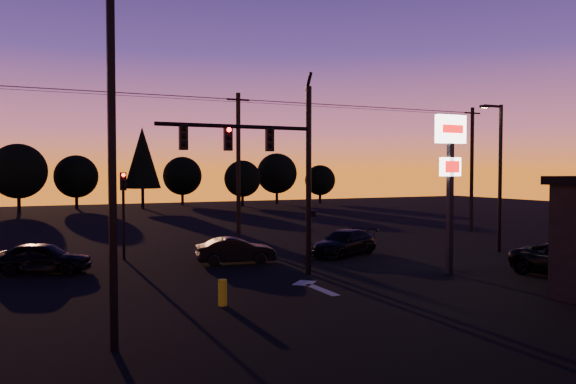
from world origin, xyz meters
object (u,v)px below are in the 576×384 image
secondary_signal (123,202)px  streetlight (499,171)px  pylon_sign (450,159)px  car_left (43,258)px  car_right (344,243)px  suv_parked (576,261)px  traffic_signal_mast (274,158)px  bollard (223,293)px  car_mid (236,251)px  parking_lot_light (112,136)px

secondary_signal → streetlight: size_ratio=0.54×
pylon_sign → car_left: size_ratio=1.70×
secondary_signal → car_right: 11.42m
secondary_signal → suv_parked: secondary_signal is taller
pylon_sign → car_right: pylon_sign is taller
traffic_signal_mast → car_left: traffic_signal_mast is taller
car_right → suv_parked: (5.38, -9.54, 0.06)m
traffic_signal_mast → car_left: (-8.68, 5.03, -4.25)m
streetlight → car_right: (-8.24, 2.55, -3.77)m
bollard → secondary_signal: bearing=97.1°
traffic_signal_mast → car_mid: bearing=93.6°
car_right → parking_lot_light: bearing=-74.8°
car_left → parking_lot_light: bearing=-149.8°
traffic_signal_mast → car_right: 8.25m
parking_lot_light → car_mid: size_ratio=2.44×
parking_lot_light → car_right: size_ratio=2.03×
parking_lot_light → car_right: (13.17, 11.05, -4.62)m
traffic_signal_mast → pylon_sign: size_ratio=1.26×
suv_parked → bollard: bearing=163.4°
car_mid → streetlight: bearing=-90.0°
pylon_sign → bollard: bearing=-173.3°
suv_parked → pylon_sign: bearing=133.8°
secondary_signal → suv_parked: (16.05, -12.98, -2.15)m
pylon_sign → streetlight: size_ratio=0.85×
parking_lot_light → car_left: (-1.28, 12.02, -4.59)m
traffic_signal_mast → car_right: bearing=35.1°
secondary_signal → suv_parked: 20.75m
car_left → suv_parked: size_ratio=0.78×
suv_parked → car_mid: bearing=130.5°
traffic_signal_mast → car_right: size_ratio=1.91×
streetlight → bollard: bearing=-163.3°
secondary_signal → car_left: secondary_signal is taller
car_mid → suv_parked: suv_parked is taller
car_left → pylon_sign: bearing=-91.4°
traffic_signal_mast → secondary_signal: traffic_signal_mast is taller
car_right → car_left: bearing=-118.6°
traffic_signal_mast → car_right: (5.77, 4.06, -4.28)m
secondary_signal → parking_lot_light: parking_lot_light is taller
car_left → car_mid: bearing=-72.9°
secondary_signal → streetlight: (18.91, -5.99, 1.56)m
streetlight → suv_parked: (-2.86, -6.99, -3.71)m
streetlight → bollard: streetlight is taller
pylon_sign → streetlight: streetlight is taller
pylon_sign → streetlight: (6.91, 4.00, -0.49)m
parking_lot_light → bollard: bearing=39.9°
secondary_signal → suv_parked: size_ratio=0.85×
car_mid → car_right: size_ratio=0.83×
streetlight → car_mid: size_ratio=2.13×
streetlight → car_right: streetlight is taller
traffic_signal_mast → car_mid: traffic_signal_mast is taller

